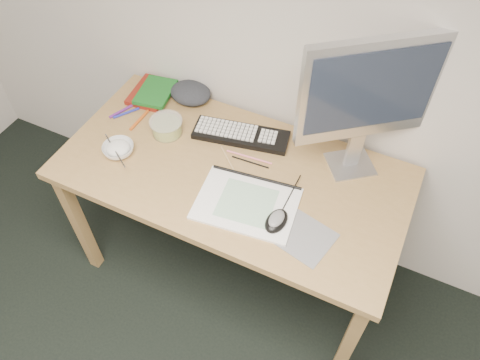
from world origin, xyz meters
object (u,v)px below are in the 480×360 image
at_px(monitor, 369,94).
at_px(rice_bowl, 119,149).
at_px(sketchpad, 247,204).
at_px(desk, 232,184).
at_px(keyboard, 241,135).

distance_m(monitor, rice_bowl, 1.01).
distance_m(sketchpad, rice_bowl, 0.59).
relative_size(monitor, rice_bowl, 4.58).
bearing_deg(monitor, rice_bowl, 163.93).
height_order(desk, keyboard, keyboard).
relative_size(desk, monitor, 2.38).
distance_m(desk, rice_bowl, 0.49).
xyz_separation_m(sketchpad, rice_bowl, (-0.59, 0.01, 0.01)).
distance_m(desk, sketchpad, 0.20).
distance_m(desk, monitor, 0.66).
height_order(sketchpad, rice_bowl, rice_bowl).
bearing_deg(rice_bowl, keyboard, 36.08).
relative_size(desk, keyboard, 3.46).
bearing_deg(desk, sketchpad, -45.17).
bearing_deg(desk, rice_bowl, -166.23).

